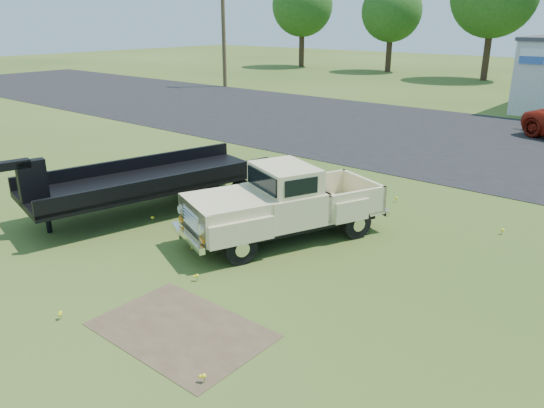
{
  "coord_description": "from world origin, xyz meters",
  "views": [
    {
      "loc": [
        7.81,
        -8.11,
        5.15
      ],
      "look_at": [
        0.24,
        1.0,
        0.96
      ],
      "focal_mm": 35.0,
      "sensor_mm": 36.0,
      "label": 1
    }
  ],
  "objects": [
    {
      "name": "treeline_a",
      "position": [
        -28.0,
        40.0,
        6.3
      ],
      "size": [
        6.4,
        6.4,
        9.52
      ],
      "color": "#39271A",
      "rests_on": "ground"
    },
    {
      "name": "treeline_b",
      "position": [
        -18.0,
        41.0,
        5.67
      ],
      "size": [
        5.76,
        5.76,
        8.57
      ],
      "color": "#39271A",
      "rests_on": "ground"
    },
    {
      "name": "utility_pole_west",
      "position": [
        -22.0,
        22.0,
        4.6
      ],
      "size": [
        1.6,
        0.3,
        9.0
      ],
      "color": "#4A3A22",
      "rests_on": "ground"
    },
    {
      "name": "vintage_pickup_truck",
      "position": [
        0.34,
        1.36,
        0.93
      ],
      "size": [
        3.79,
        5.49,
        1.86
      ],
      "primitive_type": null,
      "rotation": [
        0.0,
        0.0,
        -0.39
      ],
      "color": "#D1BC8C",
      "rests_on": "ground"
    },
    {
      "name": "ground",
      "position": [
        0.0,
        0.0,
        0.0
      ],
      "size": [
        140.0,
        140.0,
        0.0
      ],
      "primitive_type": "plane",
      "color": "#354F19",
      "rests_on": "ground"
    },
    {
      "name": "dirt_patch_a",
      "position": [
        1.5,
        -3.0,
        0.0
      ],
      "size": [
        3.0,
        2.0,
        0.01
      ],
      "primitive_type": "cube",
      "color": "#4E3A29",
      "rests_on": "ground"
    },
    {
      "name": "asphalt_lot",
      "position": [
        0.0,
        15.0,
        0.0
      ],
      "size": [
        90.0,
        14.0,
        0.02
      ],
      "primitive_type": "cube",
      "color": "black",
      "rests_on": "ground"
    },
    {
      "name": "flatbed_trailer",
      "position": [
        -3.83,
        0.51,
        0.99
      ],
      "size": [
        4.0,
        7.61,
        1.98
      ],
      "primitive_type": null,
      "rotation": [
        0.0,
        0.0,
        -0.23
      ],
      "color": "black",
      "rests_on": "ground"
    },
    {
      "name": "dirt_patch_b",
      "position": [
        -2.0,
        3.5,
        0.0
      ],
      "size": [
        2.2,
        1.6,
        0.01
      ],
      "primitive_type": "cube",
      "color": "#4E3A29",
      "rests_on": "ground"
    }
  ]
}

